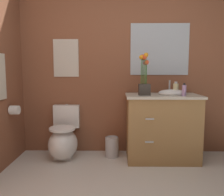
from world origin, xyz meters
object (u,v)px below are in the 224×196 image
at_px(toilet, 64,140).
at_px(soap_bottle, 184,90).
at_px(toilet_paper_roll, 15,110).
at_px(trash_bin, 112,147).
at_px(vanity_cabinet, 162,126).
at_px(flower_vase, 144,80).
at_px(wall_poster, 66,58).
at_px(lotion_bottle, 176,89).
at_px(wall_mirror, 160,49).

distance_m(toilet, soap_bottle, 1.68).
height_order(toilet, toilet_paper_roll, toilet_paper_roll).
bearing_deg(toilet, trash_bin, 4.24).
bearing_deg(trash_bin, vanity_cabinet, -6.43).
distance_m(toilet, flower_vase, 1.32).
bearing_deg(soap_bottle, toilet, 173.67).
distance_m(flower_vase, trash_bin, 1.01).
relative_size(vanity_cabinet, flower_vase, 1.97).
xyz_separation_m(trash_bin, wall_poster, (-0.64, 0.22, 1.20)).
bearing_deg(trash_bin, wall_poster, 161.07).
bearing_deg(soap_bottle, flower_vase, 169.72).
bearing_deg(toilet_paper_roll, trash_bin, 11.53).
height_order(toilet, wall_poster, wall_poster).
bearing_deg(wall_poster, toilet, -90.00).
xyz_separation_m(lotion_bottle, trash_bin, (-0.82, 0.08, -0.79)).
bearing_deg(lotion_bottle, vanity_cabinet, 179.33).
bearing_deg(vanity_cabinet, soap_bottle, -32.15).
relative_size(lotion_bottle, wall_mirror, 0.21).
relative_size(lotion_bottle, wall_poster, 0.33).
relative_size(vanity_cabinet, lotion_bottle, 6.17).
xyz_separation_m(lotion_bottle, wall_mirror, (-0.16, 0.30, 0.52)).
xyz_separation_m(soap_bottle, wall_poster, (-1.52, 0.44, 0.41)).
xyz_separation_m(soap_bottle, trash_bin, (-0.88, 0.22, -0.79)).
distance_m(toilet, wall_poster, 1.12).
distance_m(toilet, wall_mirror, 1.79).
bearing_deg(toilet, soap_bottle, -6.33).
height_order(vanity_cabinet, toilet_paper_roll, vanity_cabinet).
bearing_deg(wall_poster, trash_bin, -18.93).
bearing_deg(wall_poster, flower_vase, -18.47).
bearing_deg(flower_vase, soap_bottle, -10.28).
relative_size(toilet, trash_bin, 2.54).
relative_size(soap_bottle, wall_mirror, 0.20).
xyz_separation_m(vanity_cabinet, lotion_bottle, (0.16, -0.00, 0.49)).
height_order(toilet, vanity_cabinet, vanity_cabinet).
distance_m(soap_bottle, wall_poster, 1.64).
xyz_separation_m(flower_vase, wall_mirror, (0.25, 0.35, 0.40)).
relative_size(soap_bottle, wall_poster, 0.30).
xyz_separation_m(trash_bin, toilet_paper_roll, (-1.20, -0.24, 0.54)).
xyz_separation_m(wall_mirror, toilet_paper_roll, (-1.85, -0.46, -0.77)).
xyz_separation_m(vanity_cabinet, wall_poster, (-1.30, 0.29, 0.89)).
bearing_deg(flower_vase, vanity_cabinet, 12.81).
bearing_deg(wall_poster, soap_bottle, -15.98).
distance_m(trash_bin, toilet_paper_roll, 1.34).
relative_size(toilet, toilet_paper_roll, 6.27).
height_order(toilet, soap_bottle, soap_bottle).
bearing_deg(wall_mirror, toilet_paper_roll, -165.91).
xyz_separation_m(flower_vase, wall_poster, (-1.05, 0.35, 0.28)).
height_order(vanity_cabinet, trash_bin, vanity_cabinet).
height_order(flower_vase, lotion_bottle, flower_vase).
distance_m(trash_bin, wall_mirror, 1.48).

